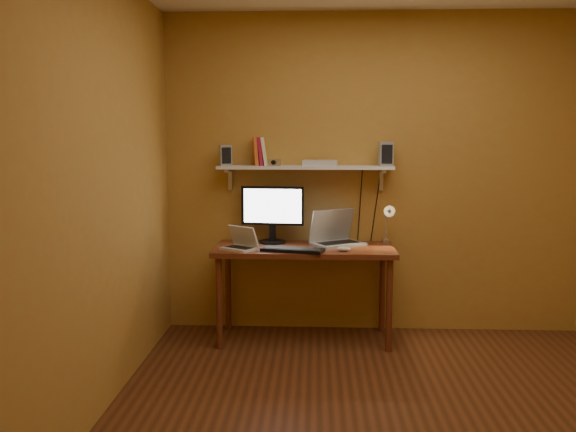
{
  "coord_description": "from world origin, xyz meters",
  "views": [
    {
      "loc": [
        -0.46,
        -3.41,
        1.61
      ],
      "look_at": [
        -0.67,
        1.18,
        1.01
      ],
      "focal_mm": 38.0,
      "sensor_mm": 36.0,
      "label": 1
    }
  ],
  "objects_px": {
    "monitor": "(272,211)",
    "keyboard": "(293,250)",
    "laptop": "(335,235)",
    "speaker_left": "(225,155)",
    "desk_lamp": "(388,219)",
    "mouse": "(344,249)",
    "wall_shelf": "(305,168)",
    "speaker_right": "(386,154)",
    "netbook": "(241,243)",
    "router": "(320,163)",
    "desk": "(304,258)",
    "shelf_camera": "(274,162)"
  },
  "relations": [
    {
      "from": "wall_shelf",
      "to": "desk_lamp",
      "type": "relative_size",
      "value": 3.73
    },
    {
      "from": "netbook",
      "to": "router",
      "type": "bearing_deg",
      "value": 62.34
    },
    {
      "from": "monitor",
      "to": "mouse",
      "type": "xyz_separation_m",
      "value": [
        0.56,
        -0.34,
        -0.24
      ]
    },
    {
      "from": "shelf_camera",
      "to": "monitor",
      "type": "bearing_deg",
      "value": 112.51
    },
    {
      "from": "keyboard",
      "to": "speaker_left",
      "type": "height_order",
      "value": "speaker_left"
    },
    {
      "from": "wall_shelf",
      "to": "laptop",
      "type": "bearing_deg",
      "value": -15.01
    },
    {
      "from": "wall_shelf",
      "to": "netbook",
      "type": "bearing_deg",
      "value": -145.72
    },
    {
      "from": "desk",
      "to": "mouse",
      "type": "distance_m",
      "value": 0.36
    },
    {
      "from": "laptop",
      "to": "speaker_right",
      "type": "height_order",
      "value": "speaker_right"
    },
    {
      "from": "monitor",
      "to": "laptop",
      "type": "bearing_deg",
      "value": 1.36
    },
    {
      "from": "speaker_left",
      "to": "speaker_right",
      "type": "relative_size",
      "value": 0.86
    },
    {
      "from": "mouse",
      "to": "speaker_left",
      "type": "distance_m",
      "value": 1.22
    },
    {
      "from": "wall_shelf",
      "to": "laptop",
      "type": "xyz_separation_m",
      "value": [
        0.24,
        -0.06,
        -0.54
      ]
    },
    {
      "from": "desk",
      "to": "monitor",
      "type": "bearing_deg",
      "value": 146.74
    },
    {
      "from": "monitor",
      "to": "keyboard",
      "type": "distance_m",
      "value": 0.47
    },
    {
      "from": "netbook",
      "to": "desk_lamp",
      "type": "bearing_deg",
      "value": 47.4
    },
    {
      "from": "laptop",
      "to": "netbook",
      "type": "xyz_separation_m",
      "value": [
        -0.72,
        -0.26,
        -0.02
      ]
    },
    {
      "from": "keyboard",
      "to": "laptop",
      "type": "bearing_deg",
      "value": 58.37
    },
    {
      "from": "monitor",
      "to": "keyboard",
      "type": "bearing_deg",
      "value": -57.84
    },
    {
      "from": "speaker_left",
      "to": "desk_lamp",
      "type": "bearing_deg",
      "value": -21.42
    },
    {
      "from": "shelf_camera",
      "to": "speaker_right",
      "type": "bearing_deg",
      "value": 4.45
    },
    {
      "from": "monitor",
      "to": "laptop",
      "type": "xyz_separation_m",
      "value": [
        0.5,
        -0.04,
        -0.19
      ]
    },
    {
      "from": "netbook",
      "to": "keyboard",
      "type": "height_order",
      "value": "netbook"
    },
    {
      "from": "mouse",
      "to": "speaker_left",
      "type": "xyz_separation_m",
      "value": [
        -0.94,
        0.36,
        0.69
      ]
    },
    {
      "from": "router",
      "to": "shelf_camera",
      "type": "bearing_deg",
      "value": -171.1
    },
    {
      "from": "desk_lamp",
      "to": "keyboard",
      "type": "bearing_deg",
      "value": -156.95
    },
    {
      "from": "desk",
      "to": "desk_lamp",
      "type": "bearing_deg",
      "value": 10.81
    },
    {
      "from": "desk",
      "to": "laptop",
      "type": "distance_m",
      "value": 0.32
    },
    {
      "from": "laptop",
      "to": "speaker_left",
      "type": "relative_size",
      "value": 2.85
    },
    {
      "from": "desk",
      "to": "laptop",
      "type": "xyz_separation_m",
      "value": [
        0.24,
        0.13,
        0.16
      ]
    },
    {
      "from": "wall_shelf",
      "to": "keyboard",
      "type": "xyz_separation_m",
      "value": [
        -0.09,
        -0.39,
        -0.6
      ]
    },
    {
      "from": "desk",
      "to": "netbook",
      "type": "relative_size",
      "value": 4.57
    },
    {
      "from": "shelf_camera",
      "to": "router",
      "type": "xyz_separation_m",
      "value": [
        0.36,
        0.06,
        -0.01
      ]
    },
    {
      "from": "keyboard",
      "to": "netbook",
      "type": "bearing_deg",
      "value": -174.27
    },
    {
      "from": "desk_lamp",
      "to": "shelf_camera",
      "type": "xyz_separation_m",
      "value": [
        -0.9,
        0.0,
        0.45
      ]
    },
    {
      "from": "netbook",
      "to": "desk",
      "type": "bearing_deg",
      "value": 50.11
    },
    {
      "from": "monitor",
      "to": "netbook",
      "type": "distance_m",
      "value": 0.43
    },
    {
      "from": "wall_shelf",
      "to": "desk_lamp",
      "type": "distance_m",
      "value": 0.77
    },
    {
      "from": "desk",
      "to": "shelf_camera",
      "type": "xyz_separation_m",
      "value": [
        -0.24,
        0.13,
        0.74
      ]
    },
    {
      "from": "keyboard",
      "to": "mouse",
      "type": "relative_size",
      "value": 4.56
    },
    {
      "from": "laptop",
      "to": "desk",
      "type": "bearing_deg",
      "value": 176.27
    },
    {
      "from": "laptop",
      "to": "wall_shelf",
      "type": "bearing_deg",
      "value": 133.2
    },
    {
      "from": "wall_shelf",
      "to": "speaker_right",
      "type": "xyz_separation_m",
      "value": [
        0.64,
        0.0,
        0.11
      ]
    },
    {
      "from": "speaker_left",
      "to": "netbook",
      "type": "bearing_deg",
      "value": -82.25
    },
    {
      "from": "speaker_right",
      "to": "laptop",
      "type": "bearing_deg",
      "value": -174.96
    },
    {
      "from": "keyboard",
      "to": "router",
      "type": "xyz_separation_m",
      "value": [
        0.21,
        0.37,
        0.64
      ]
    },
    {
      "from": "keyboard",
      "to": "desk",
      "type": "bearing_deg",
      "value": 79.91
    },
    {
      "from": "desk_lamp",
      "to": "mouse",
      "type": "bearing_deg",
      "value": -140.71
    },
    {
      "from": "desk",
      "to": "wall_shelf",
      "type": "bearing_deg",
      "value": 90.0
    },
    {
      "from": "netbook",
      "to": "shelf_camera",
      "type": "height_order",
      "value": "shelf_camera"
    }
  ]
}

